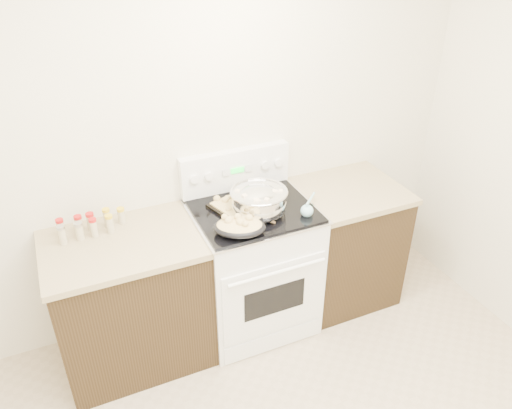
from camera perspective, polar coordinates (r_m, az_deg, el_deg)
room_shell at (r=1.57m, az=8.60°, el=-4.16°), size 4.10×3.60×2.75m
counter_left at (r=3.29m, az=-14.00°, el=-10.61°), size 0.93×0.67×0.92m
counter_right at (r=3.75m, az=9.91°, el=-4.31°), size 0.73×0.67×0.92m
kitchen_range at (r=3.44m, az=-0.37°, el=-6.88°), size 0.78×0.73×1.22m
mixing_bowl at (r=3.08m, az=0.34°, el=0.30°), size 0.43×0.43×0.21m
roasting_pan at (r=2.92m, az=-1.92°, el=-2.48°), size 0.37×0.32×0.11m
baking_sheet at (r=3.20m, az=-1.53°, el=0.19°), size 0.47×0.39×0.06m
wooden_spoon at (r=3.00m, az=-0.38°, el=-2.27°), size 0.19×0.19×0.04m
blue_ladle at (r=3.12m, az=5.89°, el=-0.56°), size 0.20×0.23×0.10m
spice_jars at (r=3.11m, az=-18.53°, el=-2.22°), size 0.40×0.13×0.12m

